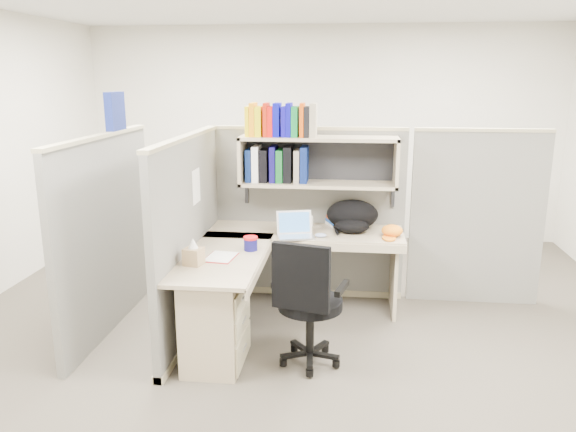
# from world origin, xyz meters

# --- Properties ---
(ground) EXTENTS (6.00, 6.00, 0.00)m
(ground) POSITION_xyz_m (0.00, 0.00, 0.00)
(ground) COLOR #3A352D
(ground) RESTS_ON ground
(room_shell) EXTENTS (6.00, 6.00, 6.00)m
(room_shell) POSITION_xyz_m (0.00, 0.00, 1.62)
(room_shell) COLOR beige
(room_shell) RESTS_ON ground
(cubicle) EXTENTS (3.79, 1.84, 1.95)m
(cubicle) POSITION_xyz_m (-0.37, 0.45, 0.91)
(cubicle) COLOR #5E5E59
(cubicle) RESTS_ON ground
(desk) EXTENTS (1.74, 1.75, 0.73)m
(desk) POSITION_xyz_m (-0.41, -0.29, 0.44)
(desk) COLOR tan
(desk) RESTS_ON ground
(laptop) EXTENTS (0.37, 0.37, 0.22)m
(laptop) POSITION_xyz_m (-0.06, 0.35, 0.84)
(laptop) COLOR silver
(laptop) RESTS_ON desk
(backpack) EXTENTS (0.51, 0.43, 0.27)m
(backpack) POSITION_xyz_m (0.41, 0.62, 0.87)
(backpack) COLOR black
(backpack) RESTS_ON desk
(orange_cap) EXTENTS (0.24, 0.26, 0.10)m
(orange_cap) POSITION_xyz_m (0.76, 0.49, 0.78)
(orange_cap) COLOR orange
(orange_cap) RESTS_ON desk
(snack_canister) EXTENTS (0.11, 0.11, 0.11)m
(snack_canister) POSITION_xyz_m (-0.39, -0.04, 0.79)
(snack_canister) COLOR #110F59
(snack_canister) RESTS_ON desk
(tissue_box) EXTENTS (0.15, 0.15, 0.20)m
(tissue_box) POSITION_xyz_m (-0.74, -0.44, 0.83)
(tissue_box) COLOR tan
(tissue_box) RESTS_ON desk
(mouse) EXTENTS (0.10, 0.07, 0.04)m
(mouse) POSITION_xyz_m (0.15, 0.38, 0.75)
(mouse) COLOR #8B9AC6
(mouse) RESTS_ON desk
(paper_cup) EXTENTS (0.08, 0.08, 0.09)m
(paper_cup) POSITION_xyz_m (0.02, 0.74, 0.78)
(paper_cup) COLOR white
(paper_cup) RESTS_ON desk
(book_stack) EXTENTS (0.24, 0.28, 0.11)m
(book_stack) POSITION_xyz_m (0.27, 0.82, 0.79)
(book_stack) COLOR gray
(book_stack) RESTS_ON desk
(loose_paper) EXTENTS (0.23, 0.29, 0.00)m
(loose_paper) POSITION_xyz_m (-0.58, -0.24, 0.73)
(loose_paper) COLOR white
(loose_paper) RESTS_ON desk
(task_chair) EXTENTS (0.56, 0.51, 0.99)m
(task_chair) POSITION_xyz_m (0.11, -0.52, 0.35)
(task_chair) COLOR black
(task_chair) RESTS_ON ground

